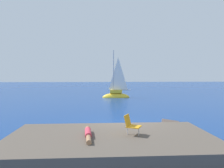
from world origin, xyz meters
TOP-DOWN VIEW (x-y plane):
  - ground_plane at (0.00, 0.00)m, footprint 160.00×160.00m
  - shore_ledge at (-0.89, -3.13)m, footprint 8.16×4.30m
  - boulder_seaward at (2.57, -0.45)m, footprint 1.16×1.36m
  - boulder_inland at (-0.41, -0.72)m, footprint 0.96×0.87m
  - sailboat_near at (1.01, 15.42)m, footprint 3.72×1.45m
  - person_sunbather at (-1.77, -3.24)m, footprint 0.32×1.76m
  - beach_chair at (-0.09, -3.11)m, footprint 0.75×0.70m

SIDE VIEW (x-z plane):
  - ground_plane at x=0.00m, z-range 0.00..0.00m
  - boulder_seaward at x=2.57m, z-range -0.47..0.47m
  - boulder_inland at x=-0.41m, z-range -0.31..0.31m
  - shore_ledge at x=-0.89m, z-range 0.00..0.54m
  - sailboat_near at x=1.01m, z-range -3.04..3.78m
  - person_sunbather at x=-1.77m, z-range 0.53..0.78m
  - beach_chair at x=-0.09m, z-range 0.58..1.38m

